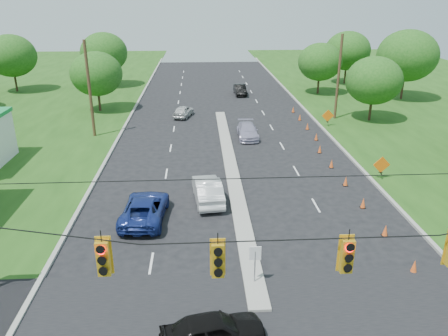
{
  "coord_description": "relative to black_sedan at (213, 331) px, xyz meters",
  "views": [
    {
      "loc": [
        -2.42,
        -10.91,
        12.62
      ],
      "look_at": [
        -0.96,
        13.87,
        2.8
      ],
      "focal_mm": 35.0,
      "sensor_mm": 36.0,
      "label": 1
    }
  ],
  "objects": [
    {
      "name": "curb_right",
      "position": [
        12.16,
        27.72,
        -0.69
      ],
      "size": [
        0.25,
        110.0,
        0.16
      ],
      "primitive_type": "cube",
      "color": "gray",
      "rests_on": "ground"
    },
    {
      "name": "cone_6",
      "position": [
        9.95,
        21.72,
        -0.34
      ],
      "size": [
        0.32,
        0.32,
        0.7
      ],
      "primitive_type": "cone",
      "color": "#E5591F",
      "rests_on": "ground"
    },
    {
      "name": "tree_9",
      "position": [
        18.06,
        31.72,
        3.64
      ],
      "size": [
        5.88,
        5.88,
        6.86
      ],
      "color": "black",
      "rests_on": "ground"
    },
    {
      "name": "dark_car_receding",
      "position": [
        5.3,
        45.71,
        0.0
      ],
      "size": [
        1.59,
        4.26,
        1.39
      ],
      "primitive_type": "imported",
      "rotation": [
        0.0,
        0.0,
        0.03
      ],
      "color": "black",
      "rests_on": "ground"
    },
    {
      "name": "utility_pole_far_right",
      "position": [
        14.56,
        32.72,
        3.81
      ],
      "size": [
        0.28,
        0.28,
        9.0
      ],
      "primitive_type": "cylinder",
      "color": "#422D1C",
      "rests_on": "ground"
    },
    {
      "name": "cone_7",
      "position": [
        10.55,
        25.22,
        -0.34
      ],
      "size": [
        0.32,
        0.32,
        0.7
      ],
      "primitive_type": "cone",
      "color": "#E5591F",
      "rests_on": "ground"
    },
    {
      "name": "median_sign",
      "position": [
        2.06,
        3.72,
        0.77
      ],
      "size": [
        0.55,
        0.06,
        2.05
      ],
      "color": "gray",
      "rests_on": "ground"
    },
    {
      "name": "cone_4",
      "position": [
        9.95,
        14.72,
        -0.34
      ],
      "size": [
        0.32,
        0.32,
        0.7
      ],
      "primitive_type": "cone",
      "color": "#E5591F",
      "rests_on": "ground"
    },
    {
      "name": "cone_10",
      "position": [
        10.55,
        35.72,
        -0.34
      ],
      "size": [
        0.32,
        0.32,
        0.7
      ],
      "primitive_type": "cone",
      "color": "#E5591F",
      "rests_on": "ground"
    },
    {
      "name": "tree_5",
      "position": [
        -11.94,
        37.72,
        3.64
      ],
      "size": [
        5.88,
        5.88,
        6.86
      ],
      "color": "black",
      "rests_on": "ground"
    },
    {
      "name": "work_sign_1",
      "position": [
        12.86,
        15.72,
        0.4
      ],
      "size": [
        1.27,
        0.58,
        1.37
      ],
      "color": "black",
      "rests_on": "ground"
    },
    {
      "name": "black_sedan",
      "position": [
        0.0,
        0.0,
        0.0
      ],
      "size": [
        4.33,
        2.47,
        1.39
      ],
      "primitive_type": "imported",
      "rotation": [
        0.0,
        0.0,
        1.79
      ],
      "color": "black",
      "rests_on": "ground"
    },
    {
      "name": "work_sign_2",
      "position": [
        12.86,
        29.72,
        0.4
      ],
      "size": [
        1.27,
        0.58,
        1.37
      ],
      "color": "black",
      "rests_on": "ground"
    },
    {
      "name": "cone_9",
      "position": [
        10.55,
        32.22,
        -0.34
      ],
      "size": [
        0.32,
        0.32,
        0.7
      ],
      "primitive_type": "cone",
      "color": "#E5591F",
      "rests_on": "ground"
    },
    {
      "name": "cone_8",
      "position": [
        10.55,
        28.72,
        -0.34
      ],
      "size": [
        0.32,
        0.32,
        0.7
      ],
      "primitive_type": "cone",
      "color": "#E5591F",
      "rests_on": "ground"
    },
    {
      "name": "curb_left",
      "position": [
        -8.04,
        27.72,
        -0.69
      ],
      "size": [
        0.25,
        110.0,
        0.16
      ],
      "primitive_type": "cube",
      "color": "gray",
      "rests_on": "ground"
    },
    {
      "name": "tree_11",
      "position": [
        22.06,
        52.72,
        4.26
      ],
      "size": [
        6.72,
        6.72,
        7.84
      ],
      "color": "black",
      "rests_on": "ground"
    },
    {
      "name": "utility_pole_far_left",
      "position": [
        -10.44,
        27.72,
        3.81
      ],
      "size": [
        0.28,
        0.28,
        9.0
      ],
      "primitive_type": "cylinder",
      "color": "#422D1C",
      "rests_on": "ground"
    },
    {
      "name": "tree_4",
      "position": [
        -25.94,
        49.72,
        4.26
      ],
      "size": [
        6.72,
        6.72,
        7.84
      ],
      "color": "black",
      "rests_on": "ground"
    },
    {
      "name": "median",
      "position": [
        2.06,
        18.72,
        -0.69
      ],
      "size": [
        1.0,
        34.0,
        0.18
      ],
      "primitive_type": "cube",
      "color": "gray",
      "rests_on": "ground"
    },
    {
      "name": "cone_1",
      "position": [
        9.95,
        4.22,
        -0.34
      ],
      "size": [
        0.32,
        0.32,
        0.7
      ],
      "primitive_type": "cone",
      "color": "#E5591F",
      "rests_on": "ground"
    },
    {
      "name": "silver_car_far",
      "position": [
        4.21,
        26.44,
        -0.04
      ],
      "size": [
        1.87,
        4.54,
        1.32
      ],
      "primitive_type": "imported",
      "rotation": [
        0.0,
        0.0,
        -0.01
      ],
      "color": "#9F99B5",
      "rests_on": "ground"
    },
    {
      "name": "blue_pickup",
      "position": [
        -3.74,
        10.51,
        0.04
      ],
      "size": [
        2.8,
        5.46,
        1.47
      ],
      "primitive_type": "imported",
      "rotation": [
        0.0,
        0.0,
        3.07
      ],
      "color": "navy",
      "rests_on": "ground"
    },
    {
      "name": "cone_5",
      "position": [
        9.95,
        18.22,
        -0.34
      ],
      "size": [
        0.32,
        0.32,
        0.7
      ],
      "primitive_type": "cone",
      "color": "#E5591F",
      "rests_on": "ground"
    },
    {
      "name": "tree_12",
      "position": [
        16.06,
        45.72,
        3.64
      ],
      "size": [
        5.88,
        5.88,
        6.86
      ],
      "color": "black",
      "rests_on": "ground"
    },
    {
      "name": "tree_6",
      "position": [
        -13.94,
        52.72,
        4.26
      ],
      "size": [
        6.72,
        6.72,
        7.84
      ],
      "color": "black",
      "rests_on": "ground"
    },
    {
      "name": "cone_2",
      "position": [
        9.95,
        7.72,
        -0.34
      ],
      "size": [
        0.32,
        0.32,
        0.7
      ],
      "primitive_type": "cone",
      "color": "#E5591F",
      "rests_on": "ground"
    },
    {
      "name": "silver_car_oncoming",
      "position": [
        -2.1,
        34.48,
        -0.05
      ],
      "size": [
        2.52,
        4.07,
        1.29
      ],
      "primitive_type": "imported",
      "rotation": [
        0.0,
        0.0,
        2.86
      ],
      "color": "#B9B9B9",
      "rests_on": "ground"
    },
    {
      "name": "signal_span",
      "position": [
        2.0,
        -3.28,
        4.28
      ],
      "size": [
        25.6,
        0.32,
        9.0
      ],
      "color": "#422D1C",
      "rests_on": "ground"
    },
    {
      "name": "tree_10",
      "position": [
        26.06,
        41.72,
        4.88
      ],
      "size": [
        7.56,
        7.56,
        8.82
      ],
      "color": "black",
      "rests_on": "ground"
    },
    {
      "name": "white_sedan",
      "position": [
        0.09,
        12.87,
        0.09
      ],
      "size": [
        2.16,
        4.93,
        1.57
      ],
      "primitive_type": "imported",
      "rotation": [
        0.0,
        0.0,
        3.25
      ],
      "color": "silver",
      "rests_on": "ground"
    },
    {
      "name": "cone_3",
      "position": [
        9.95,
        11.22,
        -0.34
      ],
      "size": [
        0.32,
        0.32,
        0.7
      ],
      "primitive_type": "cone",
      "color": "#E5591F",
      "rests_on": "ground"
    }
  ]
}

